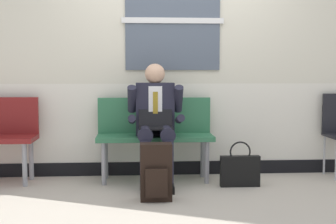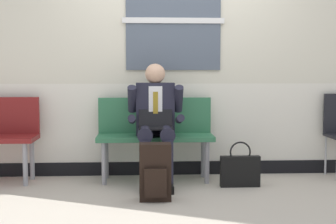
{
  "view_description": "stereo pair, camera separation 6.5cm",
  "coord_description": "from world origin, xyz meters",
  "px_view_note": "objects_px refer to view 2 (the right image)",
  "views": [
    {
      "loc": [
        -0.45,
        -4.69,
        1.16
      ],
      "look_at": [
        -0.12,
        0.05,
        0.75
      ],
      "focal_mm": 50.63,
      "sensor_mm": 36.0,
      "label": 1
    },
    {
      "loc": [
        -0.38,
        -4.69,
        1.16
      ],
      "look_at": [
        -0.12,
        0.05,
        0.75
      ],
      "focal_mm": 50.63,
      "sensor_mm": 36.0,
      "label": 2
    }
  ],
  "objects_px": {
    "backpack": "(155,173)",
    "handbag": "(240,170)",
    "bench_with_person": "(155,131)",
    "person_seated": "(156,120)"
  },
  "relations": [
    {
      "from": "person_seated",
      "to": "handbag",
      "type": "height_order",
      "value": "person_seated"
    },
    {
      "from": "bench_with_person",
      "to": "backpack",
      "type": "relative_size",
      "value": 2.36
    },
    {
      "from": "backpack",
      "to": "handbag",
      "type": "distance_m",
      "value": 0.98
    },
    {
      "from": "person_seated",
      "to": "handbag",
      "type": "bearing_deg",
      "value": -11.85
    },
    {
      "from": "person_seated",
      "to": "handbag",
      "type": "distance_m",
      "value": 0.99
    },
    {
      "from": "handbag",
      "to": "bench_with_person",
      "type": "bearing_deg",
      "value": 156.18
    },
    {
      "from": "backpack",
      "to": "handbag",
      "type": "height_order",
      "value": "backpack"
    },
    {
      "from": "person_seated",
      "to": "backpack",
      "type": "height_order",
      "value": "person_seated"
    },
    {
      "from": "bench_with_person",
      "to": "backpack",
      "type": "xyz_separation_m",
      "value": [
        -0.02,
        -0.83,
        -0.27
      ]
    },
    {
      "from": "bench_with_person",
      "to": "backpack",
      "type": "distance_m",
      "value": 0.88
    }
  ]
}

